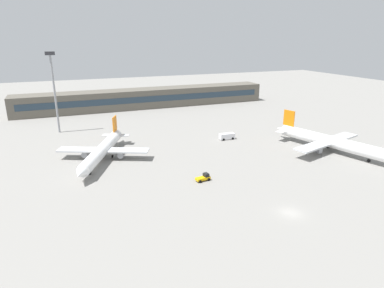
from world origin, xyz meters
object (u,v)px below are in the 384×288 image
airplane_mid (102,151)px  airplane_near (331,142)px  service_van_white (227,136)px  baggage_tug_yellow (204,178)px  floodlight_tower_west (54,87)px

airplane_mid → airplane_near: bearing=-15.7°
service_van_white → airplane_near: bearing=-44.7°
airplane_mid → baggage_tug_yellow: size_ratio=9.26×
airplane_near → baggage_tug_yellow: bearing=-173.0°
baggage_tug_yellow → floodlight_tower_west: size_ratio=0.13×
baggage_tug_yellow → service_van_white: 35.35m
baggage_tug_yellow → floodlight_tower_west: (-31.43, 58.99, 15.48)m
airplane_mid → baggage_tug_yellow: bearing=-48.7°
airplane_near → floodlight_tower_west: 93.67m
baggage_tug_yellow → airplane_mid: bearing=131.3°
service_van_white → floodlight_tower_west: size_ratio=0.18×
airplane_mid → service_van_white: bearing=6.4°
baggage_tug_yellow → floodlight_tower_west: 68.61m
airplane_mid → floodlight_tower_west: 39.27m
airplane_mid → baggage_tug_yellow: airplane_mid is taller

